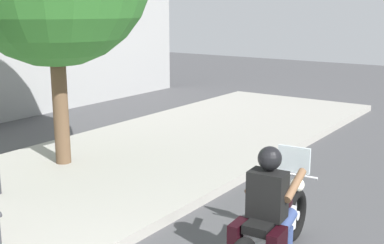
% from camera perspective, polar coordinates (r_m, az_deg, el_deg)
% --- Properties ---
extents(motorcycle, '(2.28, 0.68, 1.27)m').
position_cam_1_polar(motorcycle, '(5.83, 9.05, -11.87)').
color(motorcycle, black).
rests_on(motorcycle, ground).
extents(rider, '(0.65, 0.57, 1.46)m').
position_cam_1_polar(rider, '(5.62, 8.86, -8.71)').
color(rider, black).
rests_on(rider, ground).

